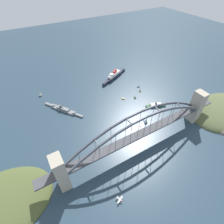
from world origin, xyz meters
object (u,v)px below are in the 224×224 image
object	(u,v)px
small_boat_1	(40,94)
naval_cruiser	(63,109)
harbor_arch_bridge	(141,133)
harbor_ferry_steamer	(156,105)
channel_marker_buoy	(140,126)
small_boat_0	(123,99)
small_boat_4	(146,121)
small_boat_5	(135,97)
small_boat_2	(139,86)
ocean_liner	(114,76)
seaplane_taxiing_near_bridge	(119,200)
small_boat_3	(140,90)

from	to	relation	value
small_boat_1	naval_cruiser	bearing A→B (deg)	-68.95
harbor_arch_bridge	harbor_ferry_steamer	xyz separation A→B (m)	(85.47, 58.22, -28.45)
small_boat_1	channel_marker_buoy	size ratio (longest dim) A/B	4.25
naval_cruiser	harbor_ferry_steamer	world-z (taller)	naval_cruiser
small_boat_0	harbor_ferry_steamer	bearing A→B (deg)	-50.39
small_boat_4	small_boat_5	world-z (taller)	small_boat_4
small_boat_0	channel_marker_buoy	xyz separation A→B (m)	(-16.40, -77.64, 0.27)
harbor_arch_bridge	small_boat_1	bearing A→B (deg)	115.65
naval_cruiser	channel_marker_buoy	distance (m)	145.17
small_boat_1	small_boat_2	bearing A→B (deg)	-21.51
naval_cruiser	harbor_ferry_steamer	size ratio (longest dim) A/B	1.94
ocean_liner	small_boat_5	size ratio (longest dim) A/B	9.96
small_boat_1	small_boat_5	world-z (taller)	small_boat_1
naval_cruiser	small_boat_5	bearing A→B (deg)	-15.29
naval_cruiser	seaplane_taxiing_near_bridge	size ratio (longest dim) A/B	7.86
harbor_arch_bridge	harbor_ferry_steamer	bearing A→B (deg)	34.26
small_boat_3	channel_marker_buoy	size ratio (longest dim) A/B	3.39
naval_cruiser	harbor_ferry_steamer	bearing A→B (deg)	-26.61
small_boat_1	seaplane_taxiing_near_bridge	bearing A→B (deg)	-82.92
ocean_liner	seaplane_taxiing_near_bridge	bearing A→B (deg)	-119.70
ocean_liner	small_boat_1	bearing A→B (deg)	174.09
small_boat_1	small_boat_5	bearing A→B (deg)	-32.53
small_boat_2	harbor_arch_bridge	bearing A→B (deg)	-127.06
seaplane_taxiing_near_bridge	small_boat_3	size ratio (longest dim) A/B	1.02
harbor_arch_bridge	ocean_liner	bearing A→B (deg)	69.63
channel_marker_buoy	small_boat_4	bearing A→B (deg)	8.11
harbor_arch_bridge	small_boat_2	bearing A→B (deg)	52.94
harbor_ferry_steamer	small_boat_5	xyz separation A→B (m)	(-18.99, 41.10, 1.14)
naval_cruiser	channel_marker_buoy	world-z (taller)	naval_cruiser
seaplane_taxiing_near_bridge	small_boat_2	distance (m)	241.82
small_boat_2	small_boat_5	bearing A→B (deg)	-136.57
small_boat_3	small_boat_1	bearing A→B (deg)	154.08
channel_marker_buoy	harbor_arch_bridge	bearing A→B (deg)	-130.69
naval_cruiser	harbor_ferry_steamer	xyz separation A→B (m)	(157.79, -79.04, -0.11)
ocean_liner	small_boat_0	distance (m)	82.31
small_boat_2	channel_marker_buoy	size ratio (longest dim) A/B	2.78
naval_cruiser	small_boat_1	xyz separation A→B (m)	(-25.82, 67.07, 2.69)
small_boat_2	small_boat_4	xyz separation A→B (m)	(-55.20, -94.22, 1.51)
ocean_liner	seaplane_taxiing_near_bridge	distance (m)	274.15
small_boat_0	small_boat_1	size ratio (longest dim) A/B	0.80
ocean_liner	harbor_ferry_steamer	size ratio (longest dim) A/B	2.11
naval_cruiser	harbor_arch_bridge	bearing A→B (deg)	-62.22
harbor_ferry_steamer	small_boat_1	size ratio (longest dim) A/B	3.27
harbor_arch_bridge	harbor_ferry_steamer	world-z (taller)	harbor_arch_bridge
ocean_liner	small_boat_2	world-z (taller)	ocean_liner
small_boat_2	channel_marker_buoy	distance (m)	118.69
harbor_ferry_steamer	small_boat_2	xyz separation A→B (m)	(10.95, 69.44, 0.98)
seaplane_taxiing_near_bridge	channel_marker_buoy	distance (m)	124.66
small_boat_0	harbor_arch_bridge	bearing A→B (deg)	-111.70
small_boat_4	naval_cruiser	bearing A→B (deg)	137.56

